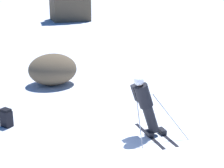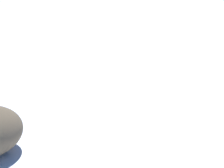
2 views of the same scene
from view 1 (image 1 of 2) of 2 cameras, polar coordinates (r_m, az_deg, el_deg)
name	(u,v)px [view 1 (image 1 of 2)]	position (r m, az deg, el deg)	size (l,w,h in m)	color
ground_plane	(110,141)	(9.30, -0.28, -8.75)	(300.00, 300.00, 0.00)	white
skier	(145,103)	(9.25, 5.12, -2.90)	(1.33, 1.60, 1.66)	black
spare_backpack	(6,118)	(10.41, -15.80, -4.98)	(0.35, 0.37, 0.50)	black
exposed_boulder_1	(53,69)	(13.55, -9.04, 2.21)	(1.73, 1.47, 1.12)	brown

